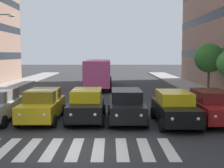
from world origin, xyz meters
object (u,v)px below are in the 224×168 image
at_px(car_1, 174,108).
at_px(car_2, 126,105).
at_px(car_3, 87,105).
at_px(bus_behind_traffic, 99,71).
at_px(street_tree_2, 209,58).
at_px(car_0, 211,106).
at_px(car_4, 43,105).

distance_m(car_1, car_2, 2.56).
bearing_deg(car_1, car_3, -11.25).
height_order(bus_behind_traffic, street_tree_2, street_tree_2).
xyz_separation_m(car_0, car_2, (4.54, -0.26, 0.00)).
xyz_separation_m(car_2, car_4, (4.58, -0.11, 0.00)).
relative_size(car_1, car_3, 1.00).
bearing_deg(bus_behind_traffic, street_tree_2, 154.34).
bearing_deg(car_0, car_3, -3.74).
height_order(car_1, bus_behind_traffic, bus_behind_traffic).
relative_size(car_2, car_3, 1.00).
xyz_separation_m(car_2, street_tree_2, (-8.14, -10.96, 2.40)).
relative_size(car_1, street_tree_2, 0.99).
distance_m(car_0, car_4, 9.13).
relative_size(car_2, bus_behind_traffic, 0.42).
xyz_separation_m(car_4, street_tree_2, (-12.72, -10.85, 2.40)).
bearing_deg(car_1, street_tree_2, -115.90).
height_order(car_3, street_tree_2, street_tree_2).
xyz_separation_m(car_0, car_1, (2.09, 0.48, 0.00)).
distance_m(car_3, bus_behind_traffic, 15.76).
relative_size(car_4, street_tree_2, 0.99).
xyz_separation_m(car_4, bus_behind_traffic, (-2.41, -15.80, 0.97)).
relative_size(car_0, car_2, 1.00).
bearing_deg(car_3, bus_behind_traffic, -90.00).
relative_size(car_0, street_tree_2, 0.99).
relative_size(car_0, car_1, 1.00).
bearing_deg(street_tree_2, car_3, 46.27).
distance_m(car_0, car_3, 6.73).
distance_m(car_3, car_4, 2.41).
xyz_separation_m(car_1, car_4, (7.04, -0.85, 0.00)).
height_order(car_2, car_3, same).
bearing_deg(bus_behind_traffic, car_2, 97.78).
distance_m(car_2, bus_behind_traffic, 16.09).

